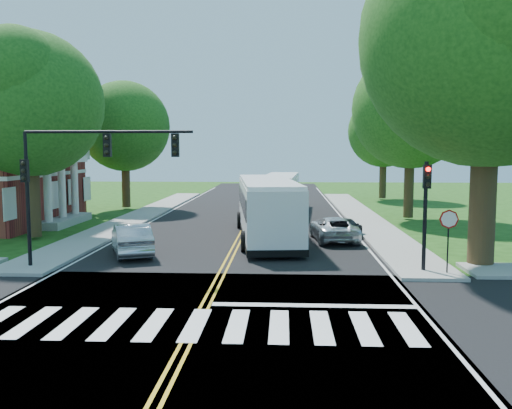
# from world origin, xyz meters

# --- Properties ---
(ground) EXTENTS (140.00, 140.00, 0.00)m
(ground) POSITION_xyz_m (0.00, 0.00, 0.00)
(ground) COLOR #183F0F
(ground) RESTS_ON ground
(road) EXTENTS (14.00, 96.00, 0.01)m
(road) POSITION_xyz_m (0.00, 18.00, 0.01)
(road) COLOR black
(road) RESTS_ON ground
(cross_road) EXTENTS (60.00, 12.00, 0.01)m
(cross_road) POSITION_xyz_m (0.00, 0.00, 0.01)
(cross_road) COLOR black
(cross_road) RESTS_ON ground
(center_line) EXTENTS (0.36, 70.00, 0.01)m
(center_line) POSITION_xyz_m (0.00, 22.00, 0.01)
(center_line) COLOR gold
(center_line) RESTS_ON road
(edge_line_w) EXTENTS (0.12, 70.00, 0.01)m
(edge_line_w) POSITION_xyz_m (-6.80, 22.00, 0.01)
(edge_line_w) COLOR silver
(edge_line_w) RESTS_ON road
(edge_line_e) EXTENTS (0.12, 70.00, 0.01)m
(edge_line_e) POSITION_xyz_m (6.80, 22.00, 0.01)
(edge_line_e) COLOR silver
(edge_line_e) RESTS_ON road
(crosswalk) EXTENTS (12.60, 3.00, 0.01)m
(crosswalk) POSITION_xyz_m (0.00, -0.50, 0.02)
(crosswalk) COLOR silver
(crosswalk) RESTS_ON road
(stop_bar) EXTENTS (6.60, 0.40, 0.01)m
(stop_bar) POSITION_xyz_m (3.50, 1.60, 0.02)
(stop_bar) COLOR silver
(stop_bar) RESTS_ON road
(sidewalk_nw) EXTENTS (2.60, 40.00, 0.15)m
(sidewalk_nw) POSITION_xyz_m (-8.30, 25.00, 0.07)
(sidewalk_nw) COLOR gray
(sidewalk_nw) RESTS_ON ground
(sidewalk_ne) EXTENTS (2.60, 40.00, 0.15)m
(sidewalk_ne) POSITION_xyz_m (8.30, 25.00, 0.07)
(sidewalk_ne) COLOR gray
(sidewalk_ne) RESTS_ON ground
(tree_ne_big) EXTENTS (10.80, 10.80, 14.91)m
(tree_ne_big) POSITION_xyz_m (11.00, 8.00, 9.62)
(tree_ne_big) COLOR #342514
(tree_ne_big) RESTS_ON ground
(tree_west_near) EXTENTS (8.00, 8.00, 11.40)m
(tree_west_near) POSITION_xyz_m (-11.50, 14.00, 7.53)
(tree_west_near) COLOR #342514
(tree_west_near) RESTS_ON ground
(tree_west_far) EXTENTS (7.60, 7.60, 10.67)m
(tree_west_far) POSITION_xyz_m (-11.00, 30.00, 7.00)
(tree_west_far) COLOR #342514
(tree_west_far) RESTS_ON ground
(tree_east_mid) EXTENTS (8.40, 8.40, 11.93)m
(tree_east_mid) POSITION_xyz_m (11.50, 24.00, 7.86)
(tree_east_mid) COLOR #342514
(tree_east_mid) RESTS_ON ground
(tree_east_far) EXTENTS (7.20, 7.20, 10.34)m
(tree_east_far) POSITION_xyz_m (12.50, 40.00, 6.86)
(tree_east_far) COLOR #342514
(tree_east_far) RESTS_ON ground
(signal_nw) EXTENTS (7.15, 0.46, 5.66)m
(signal_nw) POSITION_xyz_m (-5.86, 6.43, 4.38)
(signal_nw) COLOR black
(signal_nw) RESTS_ON ground
(signal_ne) EXTENTS (0.30, 0.46, 4.40)m
(signal_ne) POSITION_xyz_m (8.20, 6.44, 2.96)
(signal_ne) COLOR black
(signal_ne) RESTS_ON ground
(stop_sign) EXTENTS (0.76, 0.08, 2.53)m
(stop_sign) POSITION_xyz_m (9.00, 5.98, 2.03)
(stop_sign) COLOR black
(stop_sign) RESTS_ON ground
(bus_lead) EXTENTS (4.20, 13.16, 3.35)m
(bus_lead) POSITION_xyz_m (1.55, 14.86, 1.78)
(bus_lead) COLOR silver
(bus_lead) RESTS_ON road
(bus_follow) EXTENTS (3.39, 11.77, 3.01)m
(bus_follow) POSITION_xyz_m (2.21, 28.20, 1.60)
(bus_follow) COLOR silver
(bus_follow) RESTS_ON road
(hatchback) EXTENTS (3.19, 4.86, 1.51)m
(hatchback) POSITION_xyz_m (-4.76, 9.72, 0.77)
(hatchback) COLOR #B2B4B9
(hatchback) RESTS_ON road
(suv) EXTENTS (2.65, 4.97, 1.33)m
(suv) POSITION_xyz_m (5.26, 14.33, 0.68)
(suv) COLOR silver
(suv) RESTS_ON road
(dark_sedan) EXTENTS (2.86, 4.44, 1.20)m
(dark_sedan) POSITION_xyz_m (5.84, 14.94, 0.61)
(dark_sedan) COLOR black
(dark_sedan) RESTS_ON road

